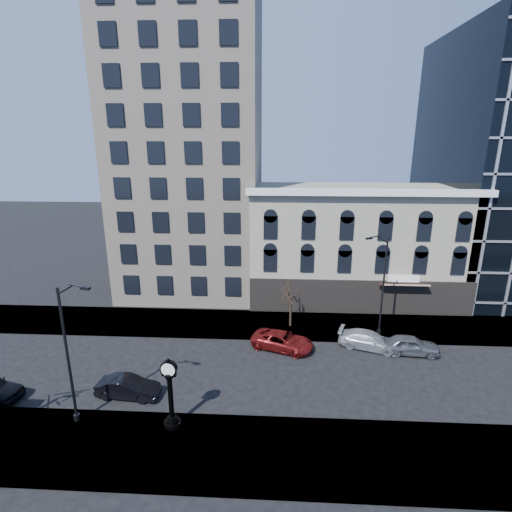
{
  "coord_description": "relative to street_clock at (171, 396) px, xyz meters",
  "views": [
    {
      "loc": [
        3.64,
        -26.29,
        17.07
      ],
      "look_at": [
        2.0,
        4.0,
        8.0
      ],
      "focal_mm": 28.0,
      "sensor_mm": 36.0,
      "label": 1
    }
  ],
  "objects": [
    {
      "name": "car_far_a",
      "position": [
        6.81,
        9.81,
        -1.49
      ],
      "size": [
        5.68,
        3.99,
        1.44
      ],
      "primitive_type": "imported",
      "rotation": [
        0.0,
        0.0,
        1.23
      ],
      "color": "maroon",
      "rests_on": "ground"
    },
    {
      "name": "victorian_row",
      "position": [
        14.58,
        22.03,
        3.79
      ],
      "size": [
        22.6,
        11.19,
        12.5
      ],
      "color": "gray",
      "rests_on": "ground"
    },
    {
      "name": "car_far_b",
      "position": [
        14.06,
        10.33,
        -1.49
      ],
      "size": [
        5.39,
        3.51,
        1.45
      ],
      "primitive_type": "imported",
      "rotation": [
        0.0,
        0.0,
        1.25
      ],
      "color": "#A5A8AD",
      "rests_on": "ground"
    },
    {
      "name": "car_near_b",
      "position": [
        -3.76,
        2.8,
        -1.5
      ],
      "size": [
        4.4,
        1.83,
        1.42
      ],
      "primitive_type": "imported",
      "rotation": [
        0.0,
        0.0,
        1.49
      ],
      "color": "black",
      "rests_on": "ground"
    },
    {
      "name": "street_clock",
      "position": [
        0.0,
        0.0,
        0.0
      ],
      "size": [
        1.05,
        1.05,
        4.63
      ],
      "rotation": [
        0.0,
        0.0,
        -0.08
      ],
      "color": "black",
      "rests_on": "sidewalk_near"
    },
    {
      "name": "cream_tower",
      "position": [
        -3.54,
        25.02,
        17.11
      ],
      "size": [
        15.9,
        15.4,
        42.5
      ],
      "color": "beige",
      "rests_on": "ground"
    },
    {
      "name": "bare_tree_far",
      "position": [
        7.59,
        13.92,
        1.47
      ],
      "size": [
        2.75,
        2.75,
        4.72
      ],
      "color": "black",
      "rests_on": "sidewalk_far"
    },
    {
      "name": "street_lamp_near",
      "position": [
        -5.4,
        -0.02,
        4.98
      ],
      "size": [
        2.39,
        0.81,
        9.37
      ],
      "rotation": [
        0.0,
        0.0,
        -0.23
      ],
      "color": "black",
      "rests_on": "sidewalk_near"
    },
    {
      "name": "car_far_c",
      "position": [
        17.26,
        9.59,
        -1.44
      ],
      "size": [
        4.65,
        2.13,
        1.55
      ],
      "primitive_type": "imported",
      "rotation": [
        0.0,
        0.0,
        1.5
      ],
      "color": "#595B60",
      "rests_on": "ground"
    },
    {
      "name": "street_lamp_far",
      "position": [
        14.84,
        12.4,
        4.97
      ],
      "size": [
        2.28,
        1.18,
        9.36
      ],
      "rotation": [
        0.0,
        0.0,
        3.55
      ],
      "color": "black",
      "rests_on": "sidewalk_far"
    },
    {
      "name": "sidewalk_far",
      "position": [
        2.58,
        14.14,
        -2.15
      ],
      "size": [
        160.0,
        6.0,
        0.12
      ],
      "primitive_type": "cube",
      "color": "gray",
      "rests_on": "ground"
    },
    {
      "name": "ground",
      "position": [
        2.58,
        6.14,
        -2.21
      ],
      "size": [
        160.0,
        160.0,
        0.0
      ],
      "primitive_type": "plane",
      "color": "black",
      "rests_on": "ground"
    },
    {
      "name": "sidewalk_near",
      "position": [
        2.58,
        -1.86,
        -2.15
      ],
      "size": [
        160.0,
        6.0,
        0.12
      ],
      "primitive_type": "cube",
      "color": "gray",
      "rests_on": "ground"
    }
  ]
}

